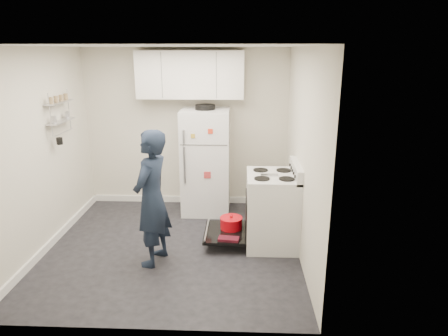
{
  "coord_description": "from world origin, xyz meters",
  "views": [
    {
      "loc": [
        0.85,
        -4.65,
        2.46
      ],
      "look_at": [
        0.66,
        0.09,
        1.05
      ],
      "focal_mm": 32.0,
      "sensor_mm": 36.0,
      "label": 1
    }
  ],
  "objects_px": {
    "open_oven_door": "(228,228)",
    "person": "(152,199)",
    "electric_range": "(271,210)",
    "refrigerator": "(206,161)"
  },
  "relations": [
    {
      "from": "refrigerator",
      "to": "electric_range",
      "type": "bearing_deg",
      "value": -49.73
    },
    {
      "from": "open_oven_door",
      "to": "refrigerator",
      "type": "relative_size",
      "value": 0.42
    },
    {
      "from": "open_oven_door",
      "to": "refrigerator",
      "type": "xyz_separation_m",
      "value": [
        -0.38,
        1.06,
        0.62
      ]
    },
    {
      "from": "person",
      "to": "open_oven_door",
      "type": "bearing_deg",
      "value": 138.79
    },
    {
      "from": "electric_range",
      "to": "refrigerator",
      "type": "relative_size",
      "value": 0.66
    },
    {
      "from": "refrigerator",
      "to": "person",
      "type": "relative_size",
      "value": 1.04
    },
    {
      "from": "open_oven_door",
      "to": "person",
      "type": "distance_m",
      "value": 1.21
    },
    {
      "from": "electric_range",
      "to": "open_oven_door",
      "type": "xyz_separation_m",
      "value": [
        -0.55,
        0.04,
        -0.28
      ]
    },
    {
      "from": "refrigerator",
      "to": "open_oven_door",
      "type": "bearing_deg",
      "value": -70.39
    },
    {
      "from": "electric_range",
      "to": "open_oven_door",
      "type": "relative_size",
      "value": 1.57
    }
  ]
}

